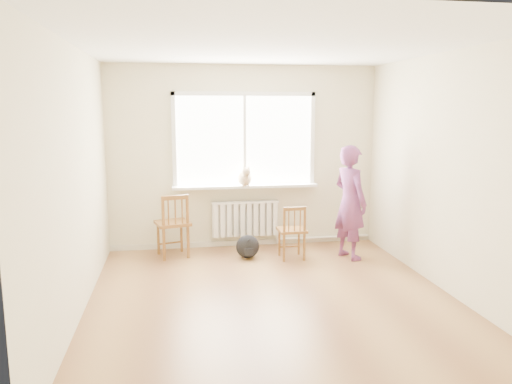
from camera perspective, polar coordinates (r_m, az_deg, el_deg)
name	(u,v)px	position (r m, az deg, el deg)	size (l,w,h in m)	color
floor	(273,300)	(5.60, 2.01, -12.21)	(4.50, 4.50, 0.00)	#9B6F3F
ceiling	(275,45)	(5.23, 2.19, 16.40)	(4.50, 4.50, 0.00)	white
back_wall	(244,157)	(7.45, -1.35, 3.99)	(4.00, 0.01, 2.70)	beige
window	(244,136)	(7.40, -1.33, 6.38)	(2.12, 0.05, 1.42)	white
windowsill	(245,186)	(7.40, -1.22, 0.67)	(2.15, 0.22, 0.04)	white
radiator	(245,218)	(7.51, -1.22, -3.01)	(1.00, 0.12, 0.55)	white
heating_pipe	(324,237)	(7.89, 7.81, -5.16)	(0.04, 0.04, 1.40)	silver
baseboard	(245,243)	(7.68, -1.29, -5.80)	(4.00, 0.03, 0.08)	beige
chair_left	(174,225)	(7.07, -9.41, -3.80)	(0.54, 0.52, 0.90)	brown
chair_right	(293,232)	(6.93, 4.20, -4.59)	(0.38, 0.36, 0.76)	brown
person	(350,202)	(7.01, 10.71, -1.16)	(0.58, 0.38, 1.58)	#C84262
cat	(245,177)	(7.29, -1.28, 1.67)	(0.20, 0.46, 0.31)	beige
backpack	(248,247)	(7.01, -0.96, -6.25)	(0.33, 0.25, 0.33)	black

